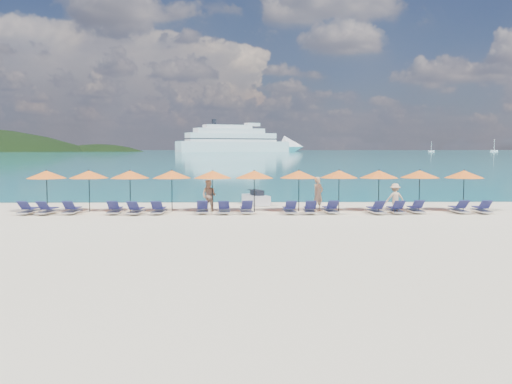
{
  "coord_description": "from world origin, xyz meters",
  "views": [
    {
      "loc": [
        -0.58,
        -25.91,
        3.42
      ],
      "look_at": [
        0.0,
        3.0,
        1.2
      ],
      "focal_mm": 40.0,
      "sensor_mm": 36.0,
      "label": 1
    }
  ],
  "objects": [
    {
      "name": "beachgoer_c",
      "position": [
        7.36,
        3.85,
        0.79
      ],
      "size": [
        1.03,
        0.5,
        1.58
      ],
      "primitive_type": "imported",
      "rotation": [
        0.0,
        0.0,
        3.17
      ],
      "color": "tan",
      "rests_on": "ground"
    },
    {
      "name": "cruise_ship",
      "position": [
        -0.53,
        508.14,
        9.23
      ],
      "size": [
        124.74,
        69.83,
        35.46
      ],
      "rotation": [
        0.0,
        0.0,
        0.41
      ],
      "color": "white",
      "rests_on": "ground"
    },
    {
      "name": "lounger_2",
      "position": [
        -9.56,
        3.76,
        0.24
      ],
      "size": [
        0.66,
        1.71,
        0.66
      ],
      "rotation": [
        0.0,
        0.0,
        -0.02
      ],
      "color": "silver",
      "rests_on": "ground"
    },
    {
      "name": "lounger_6",
      "position": [
        -2.79,
        3.79,
        0.24
      ],
      "size": [
        0.73,
        1.74,
        0.66
      ],
      "rotation": [
        0.0,
        0.0,
        0.06
      ],
      "color": "silver",
      "rests_on": "ground"
    },
    {
      "name": "beachgoer_b",
      "position": [
        -2.5,
        4.81,
        0.86
      ],
      "size": [
        0.96,
        0.79,
        1.72
      ],
      "primitive_type": "imported",
      "rotation": [
        0.0,
        0.0,
        -0.43
      ],
      "color": "tan",
      "rests_on": "ground"
    },
    {
      "name": "umbrella_5",
      "position": [
        -0.06,
        4.78,
        2.02
      ],
      "size": [
        2.1,
        2.1,
        2.28
      ],
      "color": "black",
      "rests_on": "ground"
    },
    {
      "name": "umbrella_1",
      "position": [
        -8.97,
        4.92,
        2.02
      ],
      "size": [
        2.1,
        2.1,
        2.28
      ],
      "color": "black",
      "rests_on": "ground"
    },
    {
      "name": "umbrella_4",
      "position": [
        -2.3,
        4.81,
        2.02
      ],
      "size": [
        2.1,
        2.1,
        2.28
      ],
      "color": "black",
      "rests_on": "ground"
    },
    {
      "name": "lounger_5",
      "position": [
        -5.06,
        3.64,
        0.24
      ],
      "size": [
        0.67,
        1.72,
        0.66
      ],
      "rotation": [
        0.0,
        0.0,
        -0.03
      ],
      "color": "silver",
      "rests_on": "ground"
    },
    {
      "name": "lounger_9",
      "position": [
        1.76,
        3.6,
        0.24
      ],
      "size": [
        0.72,
        1.73,
        0.66
      ],
      "rotation": [
        0.0,
        0.0,
        0.06
      ],
      "color": "silver",
      "rests_on": "ground"
    },
    {
      "name": "umbrella_9",
      "position": [
        8.99,
        4.98,
        2.02
      ],
      "size": [
        2.1,
        2.1,
        2.28
      ],
      "color": "black",
      "rests_on": "ground"
    },
    {
      "name": "jetski",
      "position": [
        0.11,
        8.47,
        0.37
      ],
      "size": [
        1.74,
        2.66,
        0.89
      ],
      "rotation": [
        0.0,
        0.0,
        0.35
      ],
      "color": "silver",
      "rests_on": "ground"
    },
    {
      "name": "lounger_15",
      "position": [
        10.72,
        3.78,
        0.24
      ],
      "size": [
        0.68,
        1.72,
        0.66
      ],
      "rotation": [
        0.0,
        0.0,
        0.03
      ],
      "color": "silver",
      "rests_on": "ground"
    },
    {
      "name": "ground",
      "position": [
        0.0,
        0.0,
        0.0
      ],
      "size": [
        1400.0,
        1400.0,
        0.0
      ],
      "primitive_type": "plane",
      "color": "beige"
    },
    {
      "name": "beachgoer_a",
      "position": [
        3.43,
        4.94,
        0.93
      ],
      "size": [
        0.81,
        0.78,
        1.87
      ],
      "primitive_type": "imported",
      "rotation": [
        0.0,
        0.0,
        0.68
      ],
      "color": "tan",
      "rests_on": "ground"
    },
    {
      "name": "umbrella_7",
      "position": [
        4.56,
        4.97,
        2.02
      ],
      "size": [
        2.1,
        2.1,
        2.28
      ],
      "color": "black",
      "rests_on": "ground"
    },
    {
      "name": "umbrella_10",
      "position": [
        11.34,
        4.74,
        2.02
      ],
      "size": [
        2.1,
        2.1,
        2.28
      ],
      "color": "black",
      "rests_on": "ground"
    },
    {
      "name": "umbrella_3",
      "position": [
        -4.52,
        4.91,
        2.02
      ],
      "size": [
        2.1,
        2.1,
        2.28
      ],
      "color": "black",
      "rests_on": "ground"
    },
    {
      "name": "umbrella_6",
      "position": [
        2.36,
        4.85,
        2.02
      ],
      "size": [
        2.1,
        2.1,
        2.28
      ],
      "color": "black",
      "rests_on": "ground"
    },
    {
      "name": "lounger_16",
      "position": [
        11.91,
        3.66,
        0.24
      ],
      "size": [
        0.71,
        1.73,
        0.66
      ],
      "rotation": [
        0.0,
        0.0,
        -0.06
      ],
      "color": "silver",
      "rests_on": "ground"
    },
    {
      "name": "headland_small",
      "position": [
        -150.0,
        560.0,
        -35.0
      ],
      "size": [
        162.0,
        126.0,
        85.5
      ],
      "color": "black",
      "rests_on": "ground"
    },
    {
      "name": "lounger_7",
      "position": [
        -1.65,
        3.67,
        0.24
      ],
      "size": [
        0.63,
        1.7,
        0.66
      ],
      "rotation": [
        0.0,
        0.0,
        -0.0
      ],
      "color": "silver",
      "rests_on": "ground"
    },
    {
      "name": "lounger_12",
      "position": [
        6.26,
        3.53,
        0.24
      ],
      "size": [
        0.75,
        1.74,
        0.66
      ],
      "rotation": [
        0.0,
        0.0,
        0.08
      ],
      "color": "silver",
      "rests_on": "ground"
    },
    {
      "name": "umbrella_2",
      "position": [
        -6.75,
        4.82,
        2.02
      ],
      "size": [
        2.1,
        2.1,
        2.28
      ],
      "color": "black",
      "rests_on": "ground"
    },
    {
      "name": "sea",
      "position": [
        0.0,
        660.0,
        0.01
      ],
      "size": [
        1600.0,
        1300.0,
        0.01
      ],
      "primitive_type": "cube",
      "color": "#1FA9B2",
      "rests_on": "ground"
    },
    {
      "name": "umbrella_8",
      "position": [
        6.71,
        4.78,
        2.02
      ],
      "size": [
        2.1,
        2.1,
        2.28
      ],
      "color": "black",
      "rests_on": "ground"
    },
    {
      "name": "lounger_13",
      "position": [
        7.34,
        3.61,
        0.24
      ],
      "size": [
        0.68,
        1.72,
        0.66
      ],
      "rotation": [
        0.0,
        0.0,
        0.03
      ],
      "color": "silver",
      "rests_on": "ground"
    },
    {
      "name": "sailboat_far",
      "position": [
        235.1,
        508.42,
        1.23
      ],
      "size": [
        6.56,
        2.19,
        12.02
      ],
      "color": "white",
      "rests_on": "ground"
    },
    {
      "name": "lounger_11",
      "position": [
        3.93,
        3.76,
        0.24
      ],
      "size": [
        0.75,
        1.74,
        0.66
      ],
      "rotation": [
        0.0,
        0.0,
        0.08
      ],
      "color": "silver",
      "rests_on": "ground"
    },
    {
      "name": "lounger_14",
      "position": [
        8.45,
        3.84,
        0.24
      ],
      "size": [
        0.67,
        1.72,
        0.66
      ],
      "rotation": [
        0.0,
        0.0,
        -0.03
      ],
      "color": "silver",
      "rests_on": "ground"
    },
    {
      "name": "lounger_3",
      "position": [
        -7.33,
        3.7,
        0.24
      ],
      "size": [
        0.68,
        1.72,
        0.66
      ],
      "rotation": [
        0.0,
        0.0,
        0.04
      ],
      "color": "silver",
      "rests_on": "ground"
    },
    {
      "name": "lounger_8",
      "position": [
        -0.49,
        3.77,
        0.24
      ],
      "size": [
        0.75,
        1.74,
        0.66
      ],
      "rotation": [
        0.0,
        0.0,
        0.08
      ],
      "color": "silver",
      "rests_on": "ground"
    },
    {
      "name": "lounger_4",
      "position": [
        -6.21,
        3.47,
        0.24
      ],
      "size": [
        0.74,
        1.74,
        0.66
      ],
      "rotation": [
        0.0,
        0.0,
        -0.07
      ],
      "color": "silver",
      "rests_on": "ground"
    },
    {
      "name": "lounger_10",
      "position": [
        2.84,
        3.63,
        0.24
      ],
      "size": [
        0.68,
        1.72,
        0.66
      ],
      "rotation": [
        0.0,
        0.0,
        -0.04
      ],
      "color": "silver",
      "rests_on": "ground"
    },
    {
      "name": "lounger_1",
      "position": [
        -10.79,
        3.62,
        0.24
      ],
      "size": [
        0.79,
        1.75,
        0.66
      ],
      "rotation": [
        0.0,
        0.0,
        -0.1
      ],
      "color": "silver",
      "rests_on": "ground"
    },
    {
      "name": "umbrella_0",
      "position": [
        -11.2,
        4.8,
        2.02
      ],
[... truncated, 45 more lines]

